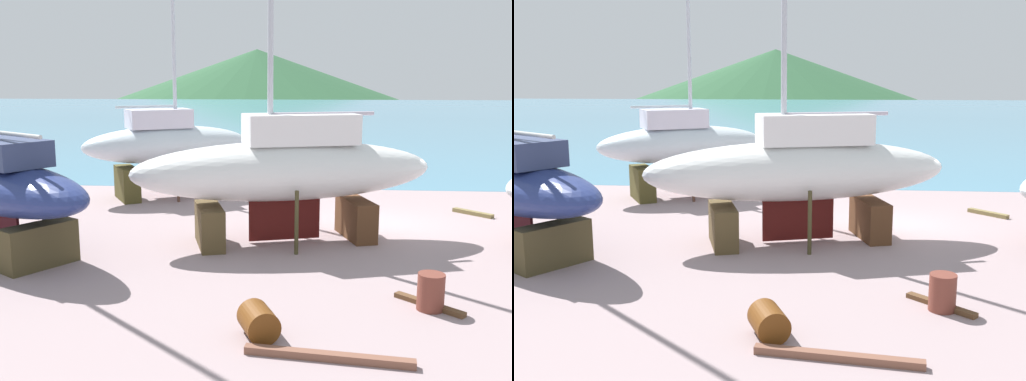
# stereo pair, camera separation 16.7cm
# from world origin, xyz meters

# --- Properties ---
(ground_plane) EXTENTS (44.29, 44.29, 0.00)m
(ground_plane) POSITION_xyz_m (0.00, -4.25, 0.00)
(ground_plane) COLOR gray
(sea_water) EXTENTS (156.68, 106.74, 0.01)m
(sea_water) POSITION_xyz_m (0.00, 60.19, 0.00)
(sea_water) COLOR teal
(sea_water) RESTS_ON ground
(headland_hill) EXTENTS (154.05, 154.05, 26.87)m
(headland_hill) POSITION_xyz_m (-17.78, 168.42, 0.00)
(headland_hill) COLOR #2A5534
(headland_hill) RESTS_ON ground
(sailboat_small_center) EXTENTS (9.73, 5.07, 14.27)m
(sailboat_small_center) POSITION_xyz_m (-3.20, -2.04, 2.28)
(sailboat_small_center) COLOR #504025
(sailboat_small_center) RESTS_ON ground
(sailboat_far_slipway) EXTENTS (7.46, 5.66, 12.58)m
(sailboat_far_slipway) POSITION_xyz_m (-8.46, 4.67, 2.20)
(sailboat_far_slipway) COLOR brown
(sailboat_far_slipway) RESTS_ON ground
(barrel_rust_mid) EXTENTS (0.80, 0.80, 0.83)m
(barrel_rust_mid) POSITION_xyz_m (0.17, -7.32, 0.41)
(barrel_rust_mid) COLOR brown
(barrel_rust_mid) RESTS_ON ground
(barrel_rust_far) EXTENTS (0.93, 1.03, 0.67)m
(barrel_rust_far) POSITION_xyz_m (-3.50, -9.06, 0.33)
(barrel_rust_far) COLOR #623410
(barrel_rust_far) RESTS_ON ground
(timber_plank_near) EXTENTS (1.39, 1.35, 0.11)m
(timber_plank_near) POSITION_xyz_m (0.19, -7.16, 0.06)
(timber_plank_near) COLOR brown
(timber_plank_near) RESTS_ON ground
(timber_plank_far) EXTENTS (1.27, 1.30, 0.14)m
(timber_plank_far) POSITION_xyz_m (3.66, 2.12, 0.07)
(timber_plank_far) COLOR olive
(timber_plank_far) RESTS_ON ground
(timber_short_skew) EXTENTS (3.11, 0.59, 0.15)m
(timber_short_skew) POSITION_xyz_m (-2.16, -9.91, 0.07)
(timber_short_skew) COLOR brown
(timber_short_skew) RESTS_ON ground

